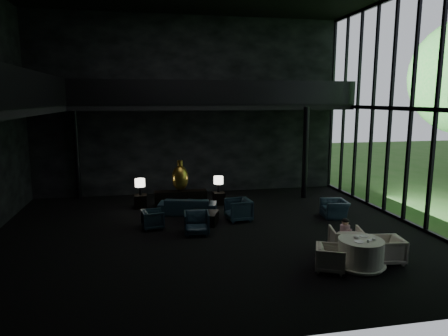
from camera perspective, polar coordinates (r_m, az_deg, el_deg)
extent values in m
cube|color=black|center=(13.21, -1.68, -9.32)|extent=(14.00, 12.00, 0.02)
cube|color=black|center=(18.44, -4.82, 8.75)|extent=(14.00, 0.04, 8.00)
cube|color=black|center=(6.64, 6.67, 6.94)|extent=(14.00, 0.04, 8.00)
cube|color=black|center=(12.96, -29.20, 7.13)|extent=(2.00, 12.00, 0.25)
cube|color=black|center=(17.59, -1.18, 8.73)|extent=(12.00, 2.00, 0.25)
cube|color=black|center=(12.68, -25.07, 10.13)|extent=(0.06, 12.00, 1.00)
cube|color=black|center=(16.60, -0.59, 10.74)|extent=(12.00, 0.06, 1.00)
cylinder|color=black|center=(18.42, -20.29, 1.93)|extent=(0.24, 0.24, 4.00)
cylinder|color=black|center=(17.84, 11.53, 2.10)|extent=(0.24, 0.24, 4.00)
cube|color=black|center=(16.34, -6.21, -4.41)|extent=(2.10, 0.48, 0.67)
ellipsoid|color=olive|center=(16.22, -6.28, -1.44)|extent=(0.66, 0.66, 1.02)
cylinder|color=olive|center=(16.11, -6.32, 0.71)|extent=(0.23, 0.23, 0.21)
cube|color=black|center=(16.47, -11.82, -4.68)|extent=(0.49, 0.49, 0.54)
cylinder|color=black|center=(16.34, -11.88, -3.20)|extent=(0.12, 0.12, 0.35)
cylinder|color=white|center=(16.27, -11.92, -2.07)|extent=(0.39, 0.39, 0.32)
cube|color=black|center=(16.66, -0.73, -4.35)|extent=(0.46, 0.46, 0.51)
cylinder|color=black|center=(16.66, -0.79, -2.84)|extent=(0.12, 0.12, 0.34)
cylinder|color=white|center=(16.59, -0.80, -1.74)|extent=(0.39, 0.39, 0.31)
imported|color=#1D2B2F|center=(15.30, -5.21, -4.94)|extent=(2.37, 1.18, 0.89)
imported|color=#163038|center=(13.79, -10.12, -7.23)|extent=(0.67, 0.71, 0.65)
imported|color=black|center=(14.44, 2.07, -5.64)|extent=(0.98, 1.03, 0.97)
imported|color=#162A37|center=(13.05, -3.94, -7.61)|extent=(0.89, 0.84, 0.86)
imported|color=black|center=(15.43, 15.53, -5.37)|extent=(0.67, 0.94, 0.77)
cube|color=black|center=(14.17, -2.88, -7.14)|extent=(1.15, 1.15, 0.40)
cylinder|color=white|center=(11.17, 18.90, -11.46)|extent=(1.16, 1.16, 0.75)
cone|color=white|center=(11.29, 18.80, -13.00)|extent=(1.31, 1.31, 0.10)
imported|color=beige|center=(11.86, 17.05, -9.59)|extent=(1.10, 1.06, 0.95)
imported|color=beige|center=(11.73, 22.34, -10.61)|extent=(0.79, 0.83, 0.76)
imported|color=#B9AF95|center=(10.75, 14.94, -12.29)|extent=(0.84, 0.86, 0.69)
cylinder|color=#CE889C|center=(11.87, 16.87, -8.70)|extent=(0.27, 0.27, 0.39)
sphere|color=#D8A884|center=(11.78, 16.94, -7.36)|extent=(0.19, 0.19, 0.19)
ellipsoid|color=black|center=(11.78, 16.95, -7.22)|extent=(0.20, 0.20, 0.14)
cylinder|color=white|center=(10.85, 18.74, -9.94)|extent=(0.30, 0.30, 0.02)
cylinder|color=white|center=(11.31, 19.31, -9.15)|extent=(0.24, 0.24, 0.01)
cylinder|color=white|center=(11.06, 20.18, -9.66)|extent=(0.19, 0.19, 0.01)
cylinder|color=white|center=(11.06, 20.61, -9.46)|extent=(0.11, 0.11, 0.07)
ellipsoid|color=white|center=(11.08, 18.39, -9.35)|extent=(0.15, 0.15, 0.07)
cylinder|color=#99999E|center=(10.88, 19.88, -9.79)|extent=(0.07, 0.07, 0.07)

